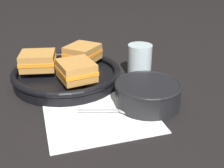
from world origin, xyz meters
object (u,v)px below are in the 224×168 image
spoon (120,111)px  sandwich_near_right (83,53)px  soup_bowl (148,93)px  skillet (67,75)px  sandwich_near_left (76,70)px  sandwich_far_left (38,61)px  drinking_glass (140,60)px

spoon → sandwich_near_right: (-0.05, 0.26, 0.06)m
soup_bowl → spoon: 0.08m
soup_bowl → skillet: bearing=135.4°
sandwich_near_right → spoon: bearing=-79.2°
spoon → skillet: skillet is taller
soup_bowl → sandwich_near_left: size_ratio=1.42×
skillet → sandwich_near_left: size_ratio=2.70×
soup_bowl → spoon: soup_bowl is taller
skillet → spoon: bearing=-62.8°
spoon → sandwich_far_left: size_ratio=1.34×
spoon → drinking_glass: 0.24m
skillet → sandwich_far_left: (-0.08, 0.02, 0.04)m
spoon → sandwich_far_left: bearing=141.5°
skillet → drinking_glass: drinking_glass is taller
spoon → drinking_glass: bearing=73.5°
soup_bowl → sandwich_far_left: sandwich_far_left is taller
soup_bowl → spoon: (-0.08, -0.03, -0.03)m
sandwich_near_left → drinking_glass: 0.21m
sandwich_near_left → soup_bowl: bearing=-32.7°
skillet → sandwich_near_right: bearing=45.6°
sandwich_near_right → sandwich_near_left: bearing=-104.4°
spoon → drinking_glass: drinking_glass is taller
spoon → skillet: 0.23m
skillet → sandwich_near_right: sandwich_near_right is taller
spoon → drinking_glass: (0.11, 0.20, 0.04)m
sandwich_near_right → drinking_glass: (0.16, -0.05, -0.02)m
sandwich_far_left → spoon: bearing=-51.0°
sandwich_near_left → sandwich_near_right: 0.13m
drinking_glass → sandwich_far_left: bearing=176.6°
spoon → soup_bowl: bearing=31.0°
drinking_glass → soup_bowl: bearing=-101.8°
spoon → sandwich_near_right: sandwich_near_right is taller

